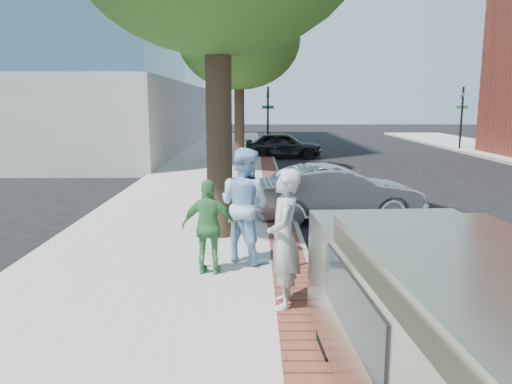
{
  "coord_description": "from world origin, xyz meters",
  "views": [
    {
      "loc": [
        0.12,
        -8.12,
        2.85
      ],
      "look_at": [
        0.14,
        1.09,
        1.2
      ],
      "focal_mm": 35.0,
      "sensor_mm": 36.0,
      "label": 1
    }
  ],
  "objects_px": {
    "person_officer": "(244,205)",
    "person_green": "(209,227)",
    "van": "(456,335)",
    "person_gray": "(284,239)",
    "sedan_silver": "(337,193)",
    "parking_meter": "(286,207)",
    "bg_car": "(283,145)"
  },
  "relations": [
    {
      "from": "person_officer",
      "to": "person_green",
      "type": "bearing_deg",
      "value": 86.37
    },
    {
      "from": "van",
      "to": "person_officer",
      "type": "bearing_deg",
      "value": 109.08
    },
    {
      "from": "person_gray",
      "to": "person_green",
      "type": "distance_m",
      "value": 1.73
    },
    {
      "from": "person_officer",
      "to": "sedan_silver",
      "type": "bearing_deg",
      "value": -86.28
    },
    {
      "from": "sedan_silver",
      "to": "parking_meter",
      "type": "bearing_deg",
      "value": 152.87
    },
    {
      "from": "sedan_silver",
      "to": "bg_car",
      "type": "distance_m",
      "value": 14.1
    },
    {
      "from": "parking_meter",
      "to": "person_officer",
      "type": "height_order",
      "value": "person_officer"
    },
    {
      "from": "sedan_silver",
      "to": "person_officer",
      "type": "bearing_deg",
      "value": 141.68
    },
    {
      "from": "person_gray",
      "to": "bg_car",
      "type": "xyz_separation_m",
      "value": [
        1.1,
        19.69,
        -0.4
      ]
    },
    {
      "from": "person_green",
      "to": "bg_car",
      "type": "relative_size",
      "value": 0.38
    },
    {
      "from": "person_green",
      "to": "bg_car",
      "type": "xyz_separation_m",
      "value": [
        2.21,
        18.37,
        -0.23
      ]
    },
    {
      "from": "person_gray",
      "to": "van",
      "type": "height_order",
      "value": "person_gray"
    },
    {
      "from": "person_officer",
      "to": "sedan_silver",
      "type": "height_order",
      "value": "person_officer"
    },
    {
      "from": "parking_meter",
      "to": "van",
      "type": "xyz_separation_m",
      "value": [
        1.18,
        -3.95,
        -0.26
      ]
    },
    {
      "from": "person_gray",
      "to": "person_green",
      "type": "relative_size",
      "value": 1.23
    },
    {
      "from": "person_gray",
      "to": "person_officer",
      "type": "bearing_deg",
      "value": -159.39
    },
    {
      "from": "person_green",
      "to": "van",
      "type": "xyz_separation_m",
      "value": [
        2.4,
        -3.81,
        0.03
      ]
    },
    {
      "from": "bg_car",
      "to": "person_gray",
      "type": "bearing_deg",
      "value": 179.57
    },
    {
      "from": "person_green",
      "to": "van",
      "type": "height_order",
      "value": "van"
    },
    {
      "from": "parking_meter",
      "to": "person_gray",
      "type": "bearing_deg",
      "value": -94.27
    },
    {
      "from": "person_officer",
      "to": "bg_car",
      "type": "relative_size",
      "value": 0.49
    },
    {
      "from": "parking_meter",
      "to": "sedan_silver",
      "type": "height_order",
      "value": "parking_meter"
    },
    {
      "from": "person_officer",
      "to": "van",
      "type": "xyz_separation_m",
      "value": [
        1.86,
        -4.48,
        -0.19
      ]
    },
    {
      "from": "person_gray",
      "to": "sedan_silver",
      "type": "bearing_deg",
      "value": 168.82
    },
    {
      "from": "person_officer",
      "to": "bg_car",
      "type": "height_order",
      "value": "person_officer"
    },
    {
      "from": "person_gray",
      "to": "person_officer",
      "type": "relative_size",
      "value": 0.95
    },
    {
      "from": "sedan_silver",
      "to": "bg_car",
      "type": "bearing_deg",
      "value": -5.09
    },
    {
      "from": "van",
      "to": "bg_car",
      "type": "bearing_deg",
      "value": 87.09
    },
    {
      "from": "person_officer",
      "to": "person_gray",
      "type": "bearing_deg",
      "value": 140.63
    },
    {
      "from": "sedan_silver",
      "to": "van",
      "type": "xyz_separation_m",
      "value": [
        -0.32,
        -8.09,
        0.27
      ]
    },
    {
      "from": "sedan_silver",
      "to": "van",
      "type": "bearing_deg",
      "value": 170.57
    },
    {
      "from": "parking_meter",
      "to": "person_gray",
      "type": "relative_size",
      "value": 0.79
    }
  ]
}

